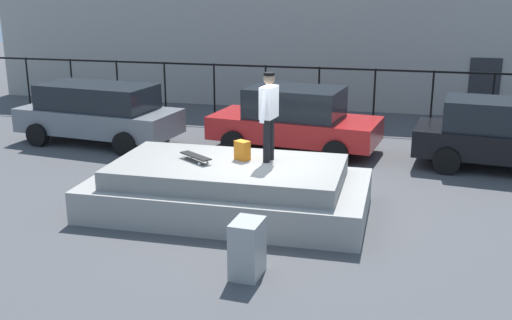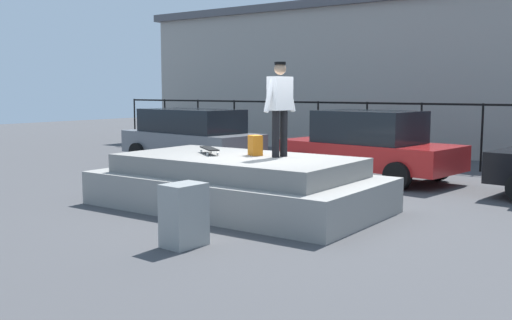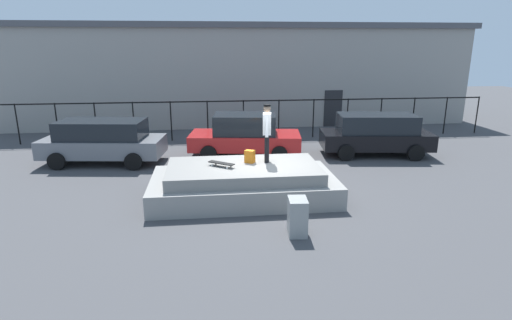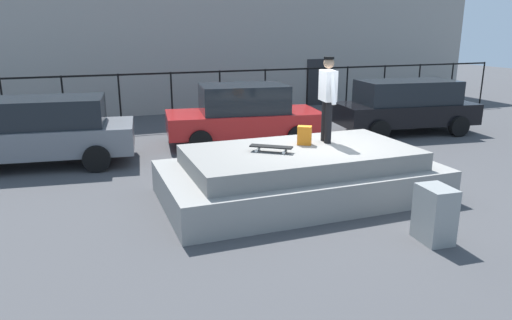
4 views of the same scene
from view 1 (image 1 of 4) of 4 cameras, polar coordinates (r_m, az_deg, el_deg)
name	(u,v)px [view 1 (image 1 of 4)]	position (r m, az deg, el deg)	size (l,w,h in m)	color
ground_plane	(264,209)	(12.37, 0.75, -4.61)	(60.00, 60.00, 0.00)	#424244
concrete_ledge	(228,189)	(12.18, -2.61, -2.70)	(5.46, 2.91, 0.99)	gray
skateboarder	(269,110)	(11.90, 1.20, 4.66)	(0.31, 0.84, 1.75)	black
skateboard	(196,156)	(12.14, -5.64, 0.35)	(0.78, 0.65, 0.12)	black
backpack	(242,150)	(12.17, -1.28, 0.90)	(0.28, 0.20, 0.38)	orange
car_grey_hatchback_near	(98,112)	(17.81, -14.44, 4.35)	(4.73, 2.49, 1.67)	slate
car_red_sedan_mid	(295,119)	(16.47, 3.62, 3.83)	(4.68, 2.60, 1.72)	#B21E1E
car_black_hatchback_far	(511,134)	(15.91, 22.60, 2.26)	(4.59, 2.39, 1.69)	black
utility_box	(247,248)	(9.53, -0.82, -8.23)	(0.44, 0.60, 0.91)	gray
fence_row	(319,86)	(19.38, 5.87, 6.83)	(24.06, 0.06, 1.87)	black
warehouse_building	(340,25)	(24.85, 7.85, 12.35)	(26.42, 6.66, 5.54)	gray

